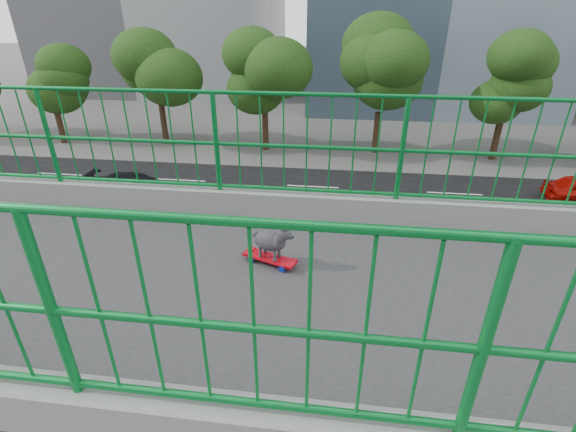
{
  "coord_description": "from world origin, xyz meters",
  "views": [
    {
      "loc": [
        2.77,
        1.33,
        9.14
      ],
      "look_at": [
        -1.36,
        0.8,
        7.02
      ],
      "focal_mm": 25.09,
      "sensor_mm": 36.0,
      "label": 1
    }
  ],
  "objects_px": {
    "skateboard": "(270,259)",
    "car_1": "(2,251)",
    "poodle": "(272,240)",
    "car_3": "(135,189)",
    "car_7": "(313,232)",
    "car_2": "(55,216)"
  },
  "relations": [
    {
      "from": "skateboard",
      "to": "poodle",
      "type": "xyz_separation_m",
      "value": [
        0.01,
        0.02,
        0.21
      ]
    },
    {
      "from": "skateboard",
      "to": "car_1",
      "type": "distance_m",
      "value": 16.43
    },
    {
      "from": "poodle",
      "to": "car_2",
      "type": "relative_size",
      "value": 0.09
    },
    {
      "from": "poodle",
      "to": "car_7",
      "type": "distance_m",
      "value": 13.71
    },
    {
      "from": "car_3",
      "to": "car_7",
      "type": "bearing_deg",
      "value": -108.35
    },
    {
      "from": "skateboard",
      "to": "car_1",
      "type": "relative_size",
      "value": 0.13
    },
    {
      "from": "poodle",
      "to": "car_1",
      "type": "bearing_deg",
      "value": -104.89
    },
    {
      "from": "skateboard",
      "to": "car_7",
      "type": "relative_size",
      "value": 0.12
    },
    {
      "from": "skateboard",
      "to": "poodle",
      "type": "bearing_deg",
      "value": 90.0
    },
    {
      "from": "car_2",
      "to": "car_3",
      "type": "xyz_separation_m",
      "value": [
        -3.2,
        2.38,
        0.12
      ]
    },
    {
      "from": "poodle",
      "to": "car_3",
      "type": "height_order",
      "value": "poodle"
    },
    {
      "from": "car_7",
      "to": "skateboard",
      "type": "bearing_deg",
      "value": -178.64
    },
    {
      "from": "poodle",
      "to": "car_3",
      "type": "relative_size",
      "value": 0.08
    },
    {
      "from": "skateboard",
      "to": "car_2",
      "type": "xyz_separation_m",
      "value": [
        -12.0,
        -12.31,
        -6.39
      ]
    },
    {
      "from": "skateboard",
      "to": "poodle",
      "type": "distance_m",
      "value": 0.21
    },
    {
      "from": "skateboard",
      "to": "car_3",
      "type": "distance_m",
      "value": 19.21
    },
    {
      "from": "poodle",
      "to": "car_2",
      "type": "xyz_separation_m",
      "value": [
        -12.01,
        -12.33,
        -6.6
      ]
    },
    {
      "from": "skateboard",
      "to": "car_3",
      "type": "xyz_separation_m",
      "value": [
        -15.2,
        -9.93,
        -6.28
      ]
    },
    {
      "from": "car_3",
      "to": "car_2",
      "type": "bearing_deg",
      "value": 143.42
    },
    {
      "from": "skateboard",
      "to": "car_1",
      "type": "xyz_separation_m",
      "value": [
        -8.8,
        -12.34,
        -6.33
      ]
    },
    {
      "from": "poodle",
      "to": "car_3",
      "type": "bearing_deg",
      "value": -126.21
    },
    {
      "from": "car_2",
      "to": "skateboard",
      "type": "bearing_deg",
      "value": -134.28
    }
  ]
}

